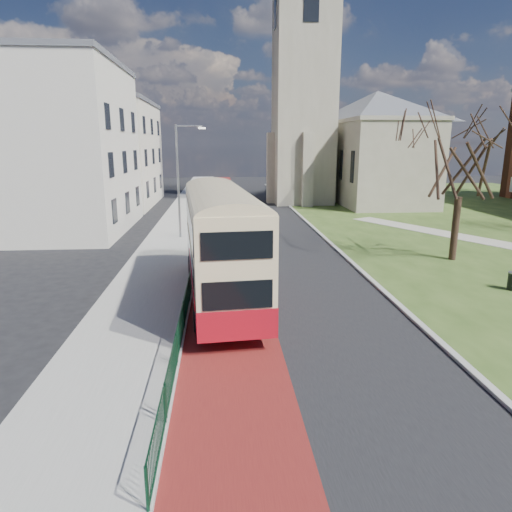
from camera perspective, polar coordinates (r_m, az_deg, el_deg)
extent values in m
plane|color=black|center=(16.84, 1.01, -10.09)|extent=(160.00, 160.00, 0.00)
cube|color=black|center=(36.09, 0.39, 3.00)|extent=(9.00, 120.00, 0.01)
cube|color=#591414|center=(35.97, -3.90, 2.93)|extent=(3.40, 120.00, 0.01)
cube|color=gray|center=(36.13, -9.95, 2.89)|extent=(4.00, 120.00, 0.12)
cube|color=#999993|center=(35.99, -6.78, 2.97)|extent=(0.25, 120.00, 0.13)
cube|color=#999993|center=(38.67, 6.96, 3.72)|extent=(0.25, 80.00, 0.13)
cylinder|color=#0C3520|center=(20.20, -8.43, -2.77)|extent=(0.04, 24.00, 0.04)
cylinder|color=#0C3520|center=(20.49, -8.33, -5.32)|extent=(0.04, 24.00, 0.04)
cube|color=gray|center=(54.39, 5.97, 19.30)|extent=(6.50, 6.50, 24.00)
cube|color=gray|center=(56.31, 14.48, 11.11)|extent=(9.00, 18.00, 9.00)
pyramid|color=#565960|center=(56.55, 15.00, 19.33)|extent=(9.00, 18.00, 3.60)
cube|color=beige|center=(39.36, -23.51, 11.94)|extent=(10.00, 14.00, 12.50)
cube|color=#565960|center=(39.79, -24.48, 21.29)|extent=(10.30, 14.30, 0.50)
cube|color=beige|center=(54.78, -18.03, 11.86)|extent=(10.00, 16.00, 11.00)
cube|color=#565960|center=(54.93, -18.50, 17.85)|extent=(10.30, 16.30, 0.50)
cylinder|color=gray|center=(33.56, -9.70, 9.07)|extent=(0.16, 0.16, 8.00)
cylinder|color=gray|center=(33.40, -8.38, 15.80)|extent=(1.80, 0.10, 0.10)
cube|color=silver|center=(33.35, -6.77, 15.59)|extent=(0.50, 0.18, 0.12)
cube|color=maroon|center=(20.44, -4.35, -2.54)|extent=(3.72, 11.76, 1.05)
cube|color=beige|center=(19.96, -4.46, 3.11)|extent=(3.69, 11.70, 3.05)
cube|color=black|center=(20.39, -8.19, 0.53)|extent=(0.92, 9.45, 1.00)
cube|color=black|center=(20.62, -0.84, 0.82)|extent=(0.92, 9.45, 1.00)
cube|color=black|center=(19.78, -8.32, 4.77)|extent=(1.00, 10.37, 0.95)
cube|color=black|center=(20.01, -0.71, 5.02)|extent=(1.00, 10.37, 0.95)
cube|color=black|center=(25.77, -5.60, 3.41)|extent=(2.36, 0.29, 1.10)
cube|color=black|center=(25.53, -5.69, 6.89)|extent=(2.36, 0.29, 0.95)
cube|color=orange|center=(25.46, -5.72, 8.23)|extent=(1.88, 0.27, 0.32)
cylinder|color=black|center=(24.30, -8.07, -1.25)|extent=(0.41, 1.12, 1.09)
cylinder|color=black|center=(24.47, -2.35, -1.01)|extent=(0.41, 1.12, 1.09)
cylinder|color=black|center=(17.26, -7.30, -7.63)|extent=(0.41, 1.12, 1.09)
cylinder|color=black|center=(17.51, 0.77, -7.19)|extent=(0.41, 1.12, 1.09)
cylinder|color=#302018|center=(29.56, 23.63, 3.15)|extent=(0.53, 0.53, 3.76)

